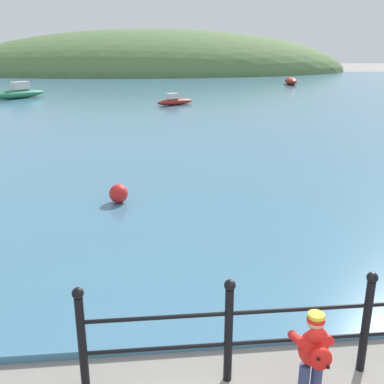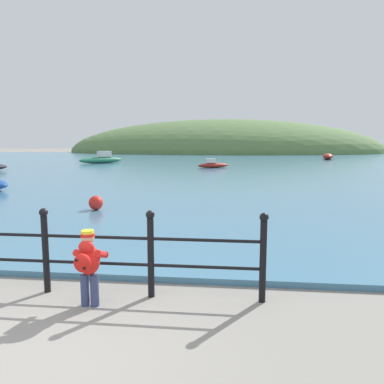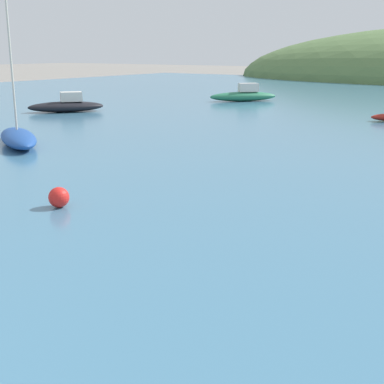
{
  "view_description": "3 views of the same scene",
  "coord_description": "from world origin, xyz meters",
  "px_view_note": "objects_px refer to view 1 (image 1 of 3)",
  "views": [
    {
      "loc": [
        -1.44,
        -2.45,
        3.43
      ],
      "look_at": [
        -0.63,
        5.33,
        0.91
      ],
      "focal_mm": 42.0,
      "sensor_mm": 36.0,
      "label": 1
    },
    {
      "loc": [
        1.96,
        -3.32,
        2.13
      ],
      "look_at": [
        1.2,
        3.55,
        1.18
      ],
      "focal_mm": 35.0,
      "sensor_mm": 36.0,
      "label": 2
    },
    {
      "loc": [
        5.98,
        0.03,
        3.21
      ],
      "look_at": [
        1.47,
        6.79,
        1.05
      ],
      "focal_mm": 50.0,
      "sensor_mm": 36.0,
      "label": 3
    }
  ],
  "objects_px": {
    "boat_nearest_quay": "(17,93)",
    "boat_green_fishing": "(175,101)",
    "boat_mid_harbor": "(291,81)",
    "mooring_buoy": "(119,194)",
    "child_in_coat": "(314,350)"
  },
  "relations": [
    {
      "from": "boat_green_fishing",
      "to": "mooring_buoy",
      "type": "distance_m",
      "value": 18.07
    },
    {
      "from": "boat_green_fishing",
      "to": "boat_mid_harbor",
      "type": "xyz_separation_m",
      "value": [
        11.98,
        14.73,
        0.1
      ]
    },
    {
      "from": "boat_nearest_quay",
      "to": "boat_mid_harbor",
      "type": "xyz_separation_m",
      "value": [
        22.47,
        9.89,
        -0.03
      ]
    },
    {
      "from": "boat_mid_harbor",
      "to": "boat_nearest_quay",
      "type": "bearing_deg",
      "value": -156.24
    },
    {
      "from": "boat_nearest_quay",
      "to": "boat_green_fishing",
      "type": "bearing_deg",
      "value": -24.72
    },
    {
      "from": "boat_nearest_quay",
      "to": "mooring_buoy",
      "type": "xyz_separation_m",
      "value": [
        8.01,
        -22.73,
        -0.15
      ]
    },
    {
      "from": "boat_green_fishing",
      "to": "boat_mid_harbor",
      "type": "bearing_deg",
      "value": 50.88
    },
    {
      "from": "boat_mid_harbor",
      "to": "mooring_buoy",
      "type": "xyz_separation_m",
      "value": [
        -14.46,
        -32.62,
        -0.12
      ]
    },
    {
      "from": "boat_green_fishing",
      "to": "child_in_coat",
      "type": "bearing_deg",
      "value": -90.65
    },
    {
      "from": "boat_nearest_quay",
      "to": "mooring_buoy",
      "type": "distance_m",
      "value": 24.1
    },
    {
      "from": "boat_mid_harbor",
      "to": "boat_green_fishing",
      "type": "bearing_deg",
      "value": -129.12
    },
    {
      "from": "child_in_coat",
      "to": "boat_green_fishing",
      "type": "distance_m",
      "value": 24.02
    },
    {
      "from": "boat_nearest_quay",
      "to": "child_in_coat",
      "type": "bearing_deg",
      "value": -70.49
    },
    {
      "from": "boat_green_fishing",
      "to": "boat_nearest_quay",
      "type": "bearing_deg",
      "value": 155.28
    },
    {
      "from": "boat_green_fishing",
      "to": "mooring_buoy",
      "type": "xyz_separation_m",
      "value": [
        -2.49,
        -17.9,
        -0.02
      ]
    }
  ]
}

